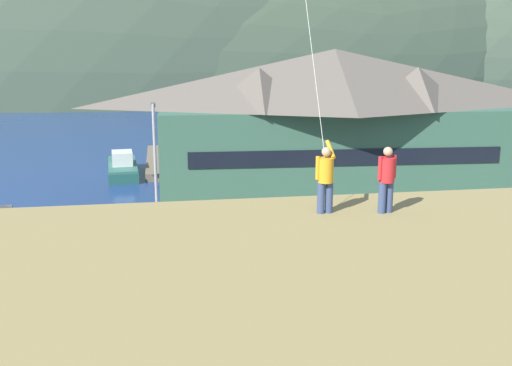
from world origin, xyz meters
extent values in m
plane|color=#66604C|center=(0.00, 0.00, 0.00)|extent=(600.00, 600.00, 0.00)
cube|color=gray|center=(0.00, 5.00, 0.05)|extent=(40.00, 20.00, 0.10)
cube|color=navy|center=(0.00, 60.00, 0.01)|extent=(360.00, 84.00, 0.03)
ellipsoid|color=#42513D|center=(-10.35, 108.79, 0.00)|extent=(141.55, 65.52, 90.79)
ellipsoid|color=#3D4C38|center=(14.33, 108.08, 0.00)|extent=(145.37, 63.71, 67.82)
ellipsoid|color=#42513D|center=(60.76, 115.04, 0.00)|extent=(104.02, 68.03, 57.99)
cube|color=#38604C|center=(8.36, 20.81, 3.28)|extent=(25.49, 10.37, 6.56)
cube|color=black|center=(8.11, 16.26, 3.61)|extent=(21.26, 1.22, 1.10)
pyramid|color=#60564C|center=(8.36, 20.81, 8.60)|extent=(27.04, 11.36, 4.07)
pyramid|color=#60564C|center=(2.65, 19.54, 8.01)|extent=(5.23, 5.23, 2.85)
pyramid|color=#60564C|center=(13.90, 18.93, 8.01)|extent=(5.23, 5.23, 2.85)
cube|color=#474C56|center=(2.87, 21.64, 1.54)|extent=(4.31, 4.76, 3.09)
pyramid|color=#47474C|center=(2.87, 21.64, 3.88)|extent=(4.66, 5.23, 1.57)
cube|color=black|center=(2.71, 19.37, 1.08)|extent=(1.10, 0.14, 2.16)
cube|color=#70604C|center=(-3.96, 33.15, 0.35)|extent=(3.20, 13.63, 0.70)
cube|color=#23564C|center=(-7.50, 29.41, 0.45)|extent=(2.95, 7.62, 0.90)
cube|color=#33665B|center=(-7.50, 29.41, 0.98)|extent=(2.86, 7.39, 0.16)
cube|color=silver|center=(-7.46, 28.85, 1.61)|extent=(1.84, 2.36, 1.10)
cube|color=navy|center=(-0.67, -0.29, 0.82)|extent=(4.27, 1.97, 0.80)
cube|color=navy|center=(-0.82, -0.29, 1.57)|extent=(2.16, 1.68, 0.70)
cube|color=black|center=(-0.82, -0.29, 1.54)|extent=(2.21, 1.72, 0.32)
cylinder|color=black|center=(0.66, -1.27, 0.42)|extent=(0.65, 0.25, 0.64)
cylinder|color=black|center=(0.74, 0.57, 0.42)|extent=(0.65, 0.25, 0.64)
cylinder|color=black|center=(-2.07, -1.16, 0.42)|extent=(0.65, 0.25, 0.64)
cylinder|color=black|center=(-1.99, 0.68, 0.42)|extent=(0.65, 0.25, 0.64)
cube|color=navy|center=(-8.19, -0.64, 0.82)|extent=(4.25, 1.93, 0.80)
cube|color=navy|center=(-8.04, -0.64, 1.57)|extent=(2.15, 1.66, 0.70)
cube|color=black|center=(-8.04, -0.64, 1.54)|extent=(2.19, 1.70, 0.32)
cylinder|color=black|center=(-9.53, 0.32, 0.42)|extent=(0.65, 0.24, 0.64)
cylinder|color=black|center=(-9.59, -1.51, 0.42)|extent=(0.65, 0.24, 0.64)
cylinder|color=black|center=(-6.80, 0.24, 0.42)|extent=(0.65, 0.24, 0.64)
cylinder|color=black|center=(-6.86, -1.60, 0.42)|extent=(0.65, 0.24, 0.64)
cube|color=slate|center=(12.60, 5.35, 0.82)|extent=(4.32, 2.09, 0.80)
cube|color=#5B5B5F|center=(12.45, 5.36, 1.57)|extent=(2.21, 1.75, 0.70)
cube|color=black|center=(12.45, 5.36, 1.54)|extent=(2.25, 1.78, 0.32)
cylinder|color=black|center=(14.02, 6.17, 0.42)|extent=(0.65, 0.27, 0.64)
cylinder|color=black|center=(11.17, 4.53, 0.42)|extent=(0.65, 0.27, 0.64)
cylinder|color=black|center=(11.30, 6.36, 0.42)|extent=(0.65, 0.27, 0.64)
cube|color=black|center=(3.16, 6.75, 0.82)|extent=(4.24, 1.91, 0.80)
cube|color=black|center=(3.01, 6.74, 1.57)|extent=(2.14, 1.65, 0.70)
cube|color=black|center=(3.01, 6.74, 1.54)|extent=(2.18, 1.69, 0.32)
cylinder|color=black|center=(4.55, 5.86, 0.42)|extent=(0.65, 0.24, 0.64)
cylinder|color=black|center=(4.50, 7.70, 0.42)|extent=(0.65, 0.24, 0.64)
cylinder|color=black|center=(1.82, 5.79, 0.42)|extent=(0.65, 0.24, 0.64)
cylinder|color=black|center=(1.77, 7.63, 0.42)|extent=(0.65, 0.24, 0.64)
cube|color=navy|center=(6.08, 0.90, 0.82)|extent=(4.34, 2.17, 0.80)
cube|color=navy|center=(6.23, 0.89, 1.57)|extent=(2.23, 1.78, 0.70)
cube|color=black|center=(6.23, 0.89, 1.54)|extent=(2.28, 1.82, 0.32)
cylinder|color=black|center=(4.80, 1.94, 0.42)|extent=(0.66, 0.28, 0.64)
cylinder|color=black|center=(4.64, 0.11, 0.42)|extent=(0.66, 0.28, 0.64)
cylinder|color=black|center=(7.52, 1.69, 0.42)|extent=(0.66, 0.28, 0.64)
cylinder|color=black|center=(7.36, -0.14, 0.42)|extent=(0.66, 0.28, 0.64)
cylinder|color=black|center=(9.69, 0.19, 0.42)|extent=(0.66, 0.28, 0.64)
cube|color=#236633|center=(-9.00, 6.14, 0.82)|extent=(4.20, 1.81, 0.80)
cube|color=#1E562B|center=(-9.15, 6.14, 1.57)|extent=(2.10, 1.60, 0.70)
cube|color=black|center=(-9.15, 6.14, 1.54)|extent=(2.14, 1.64, 0.32)
cylinder|color=black|center=(-7.64, 5.22, 0.42)|extent=(0.64, 0.22, 0.64)
cylinder|color=black|center=(-7.63, 7.06, 0.42)|extent=(0.64, 0.22, 0.64)
cylinder|color=black|center=(-10.37, 5.23, 0.42)|extent=(0.64, 0.22, 0.64)
cylinder|color=black|center=(-10.36, 7.06, 0.42)|extent=(0.64, 0.22, 0.64)
cube|color=black|center=(-2.22, 5.88, 0.82)|extent=(4.31, 2.06, 0.80)
cube|color=black|center=(-2.37, 5.87, 1.57)|extent=(2.20, 1.73, 0.70)
cube|color=black|center=(-2.37, 5.87, 1.54)|extent=(2.24, 1.76, 0.32)
cylinder|color=black|center=(-0.80, 5.05, 0.42)|extent=(0.65, 0.26, 0.64)
cylinder|color=black|center=(-0.91, 6.88, 0.42)|extent=(0.65, 0.26, 0.64)
cylinder|color=black|center=(-3.52, 4.88, 0.42)|extent=(0.65, 0.26, 0.64)
cylinder|color=black|center=(-3.64, 6.71, 0.42)|extent=(0.65, 0.26, 0.64)
cylinder|color=#ADADB2|center=(-4.54, 10.50, 4.05)|extent=(0.16, 0.16, 7.90)
cube|color=#4C4C51|center=(-4.54, 10.85, 7.90)|extent=(0.24, 0.70, 0.20)
cylinder|color=#384770|center=(-0.12, -7.58, 7.37)|extent=(0.20, 0.20, 0.82)
cylinder|color=#384770|center=(0.10, -7.56, 7.37)|extent=(0.20, 0.20, 0.82)
cylinder|color=gold|center=(-0.01, -7.57, 8.10)|extent=(0.40, 0.40, 0.64)
sphere|color=tan|center=(-0.01, -7.57, 8.58)|extent=(0.24, 0.24, 0.24)
cylinder|color=gold|center=(0.15, -7.38, 8.60)|extent=(0.15, 0.56, 0.43)
cylinder|color=gold|center=(-0.23, -7.59, 8.17)|extent=(0.11, 0.11, 0.60)
cylinder|color=#384770|center=(1.45, -7.82, 7.37)|extent=(0.20, 0.20, 0.82)
cylinder|color=#384770|center=(1.66, -7.76, 7.37)|extent=(0.20, 0.20, 0.82)
cylinder|color=red|center=(1.55, -7.79, 8.10)|extent=(0.40, 0.40, 0.64)
sphere|color=tan|center=(1.55, -7.79, 8.58)|extent=(0.24, 0.24, 0.24)
cylinder|color=red|center=(1.34, -7.84, 8.17)|extent=(0.11, 0.11, 0.60)
cylinder|color=red|center=(1.77, -7.73, 8.17)|extent=(0.11, 0.11, 0.60)
cylinder|color=silver|center=(-0.02, -5.45, 11.79)|extent=(0.53, 3.77, 9.66)
camera|label=1|loc=(-4.16, -22.44, 11.42)|focal=42.87mm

